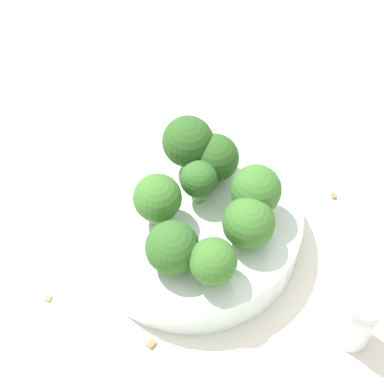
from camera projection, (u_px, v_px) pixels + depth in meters
The scene contains 15 objects.
ground_plane at pixel (192, 237), 0.64m from camera, with size 3.00×3.00×0.00m, color silver.
bowl at pixel (192, 225), 0.62m from camera, with size 0.21×0.21×0.04m, color silver.
broccoli_floret_0 at pixel (256, 190), 0.57m from camera, with size 0.05×0.05×0.06m.
broccoli_floret_1 at pixel (188, 142), 0.60m from camera, with size 0.05×0.05×0.06m.
broccoli_floret_2 at pixel (158, 199), 0.57m from camera, with size 0.04×0.04×0.05m.
broccoli_floret_3 at pixel (213, 262), 0.54m from camera, with size 0.04×0.04×0.05m.
broccoli_floret_4 at pixel (172, 248), 0.55m from camera, with size 0.05×0.05×0.05m.
broccoli_floret_5 at pixel (249, 223), 0.56m from camera, with size 0.05×0.05×0.05m.
broccoli_floret_6 at pixel (215, 158), 0.61m from camera, with size 0.05×0.05×0.05m.
broccoli_floret_7 at pixel (199, 180), 0.59m from camera, with size 0.04×0.04×0.05m.
pepper_shaker at pixel (358, 321), 0.55m from camera, with size 0.03×0.03×0.07m.
almond_crumb_0 at pixel (151, 343), 0.57m from camera, with size 0.01×0.01×0.01m, color olive.
almond_crumb_1 at pixel (215, 132), 0.72m from camera, with size 0.01×0.01×0.01m, color olive.
almond_crumb_3 at pixel (334, 195), 0.66m from camera, with size 0.01×0.00×0.01m, color olive.
almond_crumb_4 at pixel (48, 297), 0.59m from camera, with size 0.01×0.00×0.01m, color #AD7F4C.
Camera 1 is at (0.29, -0.18, 0.54)m, focal length 60.00 mm.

